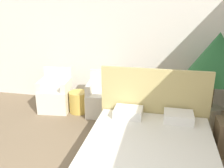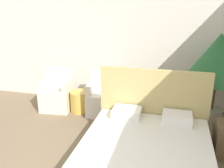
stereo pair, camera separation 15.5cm
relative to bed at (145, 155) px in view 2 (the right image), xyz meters
The scene contains 6 objects.
wall_back 2.84m from the bed, 114.18° to the left, with size 10.00×0.06×2.90m.
bed is the anchor object (origin of this frame).
armchair_near_window_left 2.67m from the bed, 141.78° to the left, with size 0.67×0.65×0.88m.
armchair_near_window_right 1.97m from the bed, 122.69° to the left, with size 0.66×0.64×0.88m.
potted_palm 2.14m from the bed, 57.78° to the left, with size 1.11×1.11×1.74m.
side_table 2.28m from the bed, 133.92° to the left, with size 0.40×0.40×0.44m.
Camera 2 is at (1.33, -1.74, 2.25)m, focal length 40.00 mm.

